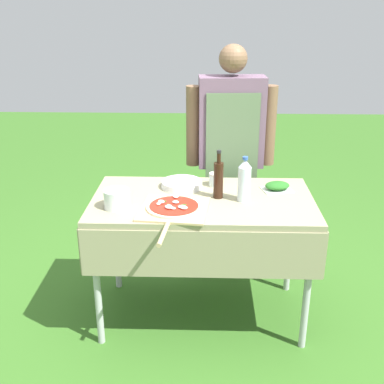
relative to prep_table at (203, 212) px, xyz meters
The scene contains 10 objects.
ground_plane 0.73m from the prep_table, ahead, with size 12.00×12.00×0.00m, color #386B23.
prep_table is the anchor object (origin of this frame).
person_cook 0.68m from the prep_table, 72.83° to the left, with size 0.62×0.22×1.65m.
pizza_on_peel 0.27m from the prep_table, 130.74° to the right, with size 0.41×0.64×0.05m.
oil_bottle 0.23m from the prep_table, 10.45° to the left, with size 0.06×0.06×0.29m.
water_bottle 0.33m from the prep_table, ahead, with size 0.08×0.08×0.27m.
herb_container 0.50m from the prep_table, 17.80° to the left, with size 0.21×0.17×0.05m.
mixing_tub 0.53m from the prep_table, 162.58° to the right, with size 0.15×0.15×0.11m, color silver.
plate_stack 0.25m from the prep_table, 126.18° to the left, with size 0.26×0.26×0.04m.
sauce_jar 0.26m from the prep_table, 69.65° to the left, with size 0.09×0.09×0.08m.
Camera 1 is at (0.02, -2.64, 1.91)m, focal length 45.00 mm.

